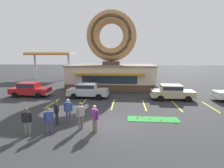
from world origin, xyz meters
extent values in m
plane|color=#2D2D30|center=(0.00, 0.00, 0.00)|extent=(160.00, 160.00, 0.00)
cube|color=brown|center=(-1.09, 14.00, 0.45)|extent=(12.00, 6.00, 0.90)
cube|color=beige|center=(-1.09, 14.00, 2.05)|extent=(12.00, 6.00, 2.30)
cube|color=slate|center=(-1.09, 14.00, 3.28)|extent=(12.30, 6.30, 0.16)
cube|color=orange|center=(-1.09, 10.70, 2.35)|extent=(9.00, 0.60, 0.20)
cube|color=#232D3D|center=(-1.09, 10.98, 1.55)|extent=(7.20, 0.03, 1.00)
cube|color=brown|center=(-1.09, 14.00, 3.61)|extent=(2.40, 1.80, 0.50)
torus|color=#B27F4C|center=(-1.09, 14.00, 7.41)|extent=(7.10, 1.90, 7.10)
torus|color=#9E6B42|center=(-1.09, 13.57, 7.41)|extent=(6.25, 1.05, 6.24)
cube|color=green|center=(3.12, 1.25, 0.01)|extent=(3.74, 1.12, 0.03)
torus|color=brown|center=(1.99, 1.28, 0.05)|extent=(0.13, 0.13, 0.04)
torus|color=#E5C666|center=(2.45, 1.71, 0.05)|extent=(0.13, 0.13, 0.04)
torus|color=brown|center=(2.91, 1.23, 0.05)|extent=(0.13, 0.13, 0.04)
torus|color=#A5724C|center=(2.03, 1.56, 0.05)|extent=(0.13, 0.13, 0.04)
torus|color=brown|center=(3.64, 1.08, 0.05)|extent=(0.13, 0.13, 0.04)
sphere|color=white|center=(2.12, 1.39, 0.05)|extent=(0.04, 0.04, 0.04)
cylinder|color=silver|center=(4.74, 1.34, 0.31)|extent=(0.01, 0.01, 0.55)
cube|color=red|center=(4.80, 1.34, 0.53)|extent=(0.12, 0.01, 0.08)
cube|color=#BCAD89|center=(6.02, 7.41, 0.66)|extent=(4.42, 1.81, 0.68)
cube|color=#BCAD89|center=(5.87, 7.42, 1.30)|extent=(2.12, 1.59, 0.60)
cube|color=#232D3D|center=(5.87, 7.42, 1.32)|extent=(2.04, 1.61, 0.36)
cube|color=silver|center=(8.25, 7.39, 0.42)|extent=(0.12, 1.67, 0.24)
cube|color=silver|center=(3.79, 7.44, 0.42)|extent=(0.12, 1.67, 0.24)
cylinder|color=black|center=(7.40, 8.28, 0.32)|extent=(0.64, 0.23, 0.64)
cylinder|color=black|center=(7.38, 6.52, 0.32)|extent=(0.64, 0.23, 0.64)
cylinder|color=black|center=(4.67, 8.31, 0.32)|extent=(0.64, 0.23, 0.64)
cylinder|color=black|center=(4.65, 6.55, 0.32)|extent=(0.64, 0.23, 0.64)
cube|color=maroon|center=(-9.90, 7.66, 0.66)|extent=(4.41, 1.77, 0.68)
cube|color=maroon|center=(-10.05, 7.66, 1.30)|extent=(2.11, 1.57, 0.60)
cube|color=#232D3D|center=(-10.05, 7.66, 1.32)|extent=(2.02, 1.59, 0.36)
cube|color=silver|center=(-7.67, 7.66, 0.42)|extent=(0.11, 1.67, 0.24)
cube|color=silver|center=(-12.13, 7.67, 0.42)|extent=(0.11, 1.67, 0.24)
cylinder|color=black|center=(-8.53, 8.54, 0.32)|extent=(0.64, 0.22, 0.64)
cylinder|color=black|center=(-8.54, 6.78, 0.32)|extent=(0.64, 0.22, 0.64)
cylinder|color=black|center=(-11.26, 8.55, 0.32)|extent=(0.64, 0.22, 0.64)
cylinder|color=black|center=(-11.27, 6.79, 0.32)|extent=(0.64, 0.22, 0.64)
cube|color=silver|center=(10.25, 7.32, 0.42)|extent=(0.12, 1.67, 0.24)
cylinder|color=black|center=(11.13, 8.19, 0.32)|extent=(0.64, 0.23, 0.64)
cube|color=#B2B5BA|center=(-3.14, 7.57, 0.66)|extent=(4.44, 1.87, 0.68)
cube|color=#B2B5BA|center=(-3.29, 7.57, 1.30)|extent=(2.14, 1.61, 0.60)
cube|color=#232D3D|center=(-3.29, 7.57, 1.32)|extent=(2.06, 1.63, 0.36)
cube|color=silver|center=(-0.91, 7.51, 0.42)|extent=(0.14, 1.67, 0.24)
cube|color=silver|center=(-5.37, 7.63, 0.42)|extent=(0.14, 1.67, 0.24)
cylinder|color=black|center=(-1.75, 8.41, 0.32)|extent=(0.65, 0.24, 0.64)
cylinder|color=black|center=(-1.80, 6.66, 0.32)|extent=(0.65, 0.24, 0.64)
cylinder|color=black|center=(-4.48, 8.48, 0.32)|extent=(0.65, 0.24, 0.64)
cylinder|color=black|center=(-4.52, 6.72, 0.32)|extent=(0.65, 0.24, 0.64)
cylinder|color=#474C66|center=(-3.59, -1.58, 0.38)|extent=(0.15, 0.15, 0.77)
cylinder|color=#474C66|center=(-3.44, -1.46, 0.38)|extent=(0.15, 0.15, 0.77)
cube|color=#33478C|center=(-3.51, -1.52, 1.05)|extent=(0.45, 0.42, 0.56)
cylinder|color=#33478C|center=(-3.71, -1.68, 1.02)|extent=(0.10, 0.10, 0.52)
cylinder|color=#33478C|center=(-3.32, -1.37, 1.02)|extent=(0.10, 0.10, 0.52)
sphere|color=#9E7051|center=(-3.51, -1.52, 1.46)|extent=(0.21, 0.21, 0.21)
cylinder|color=#232328|center=(-3.58, -0.12, 0.41)|extent=(0.15, 0.15, 0.82)
cylinder|color=#232328|center=(-3.55, -0.31, 0.41)|extent=(0.15, 0.15, 0.82)
cube|color=black|center=(-3.56, -0.21, 1.12)|extent=(0.29, 0.41, 0.60)
cylinder|color=black|center=(-3.60, 0.03, 1.09)|extent=(0.10, 0.10, 0.55)
cylinder|color=black|center=(-3.53, -0.46, 1.09)|extent=(0.10, 0.10, 0.55)
sphere|color=brown|center=(-3.56, -0.21, 1.57)|extent=(0.22, 0.22, 0.22)
cylinder|color=#474C66|center=(-2.98, 0.14, 0.42)|extent=(0.15, 0.15, 0.83)
cylinder|color=#474C66|center=(-2.79, 0.20, 0.42)|extent=(0.15, 0.15, 0.83)
cube|color=#33478C|center=(-2.88, 0.17, 1.14)|extent=(0.44, 0.35, 0.61)
cylinder|color=#33478C|center=(-3.12, 0.09, 1.11)|extent=(0.10, 0.10, 0.56)
cylinder|color=#33478C|center=(-2.64, 0.25, 1.11)|extent=(0.10, 0.10, 0.56)
sphere|color=beige|center=(-2.88, 0.17, 1.58)|extent=(0.22, 0.22, 0.22)
cylinder|color=slate|center=(-1.67, -0.79, 0.43)|extent=(0.15, 0.15, 0.86)
cylinder|color=slate|center=(-1.80, -0.94, 0.43)|extent=(0.15, 0.15, 0.86)
cube|color=gray|center=(-1.73, -0.86, 1.18)|extent=(0.43, 0.45, 0.63)
cylinder|color=gray|center=(-1.57, -0.67, 1.14)|extent=(0.10, 0.10, 0.58)
cylinder|color=gray|center=(-1.89, -1.05, 1.14)|extent=(0.10, 0.10, 0.58)
sphere|color=brown|center=(-1.73, -0.86, 1.64)|extent=(0.23, 0.23, 0.23)
cylinder|color=#7F7056|center=(-0.69, -1.19, 0.41)|extent=(0.15, 0.15, 0.83)
cylinder|color=#7F7056|center=(-0.85, -1.08, 0.41)|extent=(0.15, 0.15, 0.83)
cube|color=#8C3393|center=(-0.77, -1.14, 1.13)|extent=(0.45, 0.41, 0.60)
cylinder|color=#8C3393|center=(-0.56, -1.28, 1.10)|extent=(0.10, 0.10, 0.56)
cylinder|color=#8C3393|center=(-0.98, -1.00, 1.10)|extent=(0.10, 0.10, 0.56)
sphere|color=beige|center=(-0.77, -1.14, 1.57)|extent=(0.22, 0.22, 0.22)
cylinder|color=slate|center=(-4.51, -1.98, 0.41)|extent=(0.15, 0.15, 0.82)
cylinder|color=slate|center=(-4.71, -2.01, 0.41)|extent=(0.15, 0.15, 0.82)
cube|color=black|center=(-4.61, -2.00, 1.13)|extent=(0.41, 0.30, 0.60)
cylinder|color=black|center=(-4.36, -1.96, 1.10)|extent=(0.10, 0.10, 0.56)
cylinder|color=black|center=(-4.86, -2.04, 1.10)|extent=(0.10, 0.10, 0.56)
sphere|color=brown|center=(-4.61, -2.00, 1.57)|extent=(0.22, 0.22, 0.22)
cylinder|color=#51565B|center=(4.73, 10.60, 0.47)|extent=(0.56, 0.56, 0.95)
torus|color=#303437|center=(4.73, 10.60, 0.95)|extent=(0.57, 0.57, 0.05)
cylinder|color=silver|center=(-17.45, 22.95, 2.40)|extent=(0.40, 0.40, 4.80)
cylinder|color=silver|center=(-10.45, 22.95, 2.40)|extent=(0.40, 0.40, 4.80)
cube|color=silver|center=(-13.95, 22.95, 5.05)|extent=(9.00, 4.40, 0.50)
cube|color=yellow|center=(-13.95, 20.73, 5.05)|extent=(9.00, 0.04, 0.44)
cube|color=red|center=(-13.95, 20.70, 4.88)|extent=(9.00, 0.04, 0.12)
cube|color=yellow|center=(-6.15, 5.00, 0.00)|extent=(0.12, 3.60, 0.01)
cube|color=yellow|center=(-3.15, 5.00, 0.00)|extent=(0.12, 3.60, 0.01)
cube|color=yellow|center=(-0.15, 5.00, 0.00)|extent=(0.12, 3.60, 0.01)
cube|color=yellow|center=(2.85, 5.00, 0.00)|extent=(0.12, 3.60, 0.01)
cube|color=yellow|center=(5.85, 5.00, 0.00)|extent=(0.12, 3.60, 0.01)
cube|color=yellow|center=(8.85, 5.00, 0.00)|extent=(0.12, 3.60, 0.01)
camera|label=1|loc=(1.15, -11.23, 4.63)|focal=28.00mm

